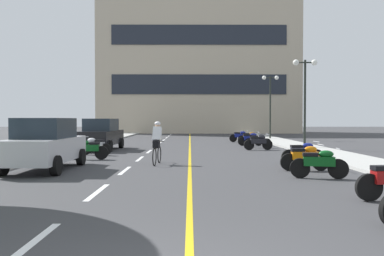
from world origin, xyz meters
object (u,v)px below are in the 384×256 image
object	(u,v)px
motorcycle_7	(258,142)
motorcycle_2	(319,163)
motorcycle_6	(95,146)
motorcycle_10	(250,137)
parked_car_near	(45,144)
cyclist_rider	(157,142)
street_lamp_far	(270,93)
parked_car_mid	(101,134)
motorcycle_3	(305,157)
motorcycle_4	(303,153)
motorcycle_5	(89,149)
motorcycle_8	(258,140)
motorcycle_9	(251,139)
street_lamp_mid	(305,83)
motorcycle_11	(240,136)

from	to	relation	value
motorcycle_7	motorcycle_2	bearing A→B (deg)	-90.47
motorcycle_6	motorcycle_10	size ratio (longest dim) A/B	1.01
parked_car_near	cyclist_rider	world-z (taller)	parked_car_near
street_lamp_far	motorcycle_10	xyz separation A→B (m)	(-2.68, -5.74, -3.62)
parked_car_mid	cyclist_rider	world-z (taller)	parked_car_mid
motorcycle_2	motorcycle_10	distance (m)	16.75
motorcycle_3	street_lamp_far	bearing A→B (deg)	81.62
motorcycle_4	motorcycle_5	xyz separation A→B (m)	(-8.90, 1.94, 0.00)
parked_car_mid	motorcycle_6	size ratio (longest dim) A/B	2.57
street_lamp_far	motorcycle_8	xyz separation A→B (m)	(-2.78, -9.85, -3.62)
motorcycle_2	street_lamp_far	bearing A→B (deg)	82.02
motorcycle_8	motorcycle_9	world-z (taller)	same
motorcycle_7	parked_car_near	bearing A→B (deg)	-135.59
motorcycle_6	motorcycle_2	bearing A→B (deg)	-41.87
motorcycle_2	motorcycle_10	size ratio (longest dim) A/B	1.02
street_lamp_mid	motorcycle_9	bearing A→B (deg)	134.03
street_lamp_far	motorcycle_3	xyz separation A→B (m)	(-3.05, -20.69, -3.62)
motorcycle_10	motorcycle_8	bearing A→B (deg)	-91.42
motorcycle_2	motorcycle_8	bearing A→B (deg)	88.32
motorcycle_5	street_lamp_far	bearing A→B (deg)	55.83
motorcycle_8	cyclist_rider	bearing A→B (deg)	-122.25
parked_car_near	motorcycle_2	bearing A→B (deg)	-12.86
street_lamp_mid	motorcycle_3	distance (m)	10.96
street_lamp_far	street_lamp_mid	bearing A→B (deg)	-90.67
parked_car_mid	motorcycle_10	size ratio (longest dim) A/B	2.59
motorcycle_4	motorcycle_8	distance (m)	9.03
motorcycle_5	motorcycle_11	size ratio (longest dim) A/B	1.00
motorcycle_8	street_lamp_mid	bearing A→B (deg)	-17.89
motorcycle_3	motorcycle_4	distance (m)	1.86
motorcycle_5	street_lamp_mid	bearing A→B (deg)	28.70
parked_car_mid	street_lamp_far	bearing A→B (deg)	43.10
motorcycle_11	motorcycle_8	bearing A→B (deg)	-87.17
motorcycle_4	motorcycle_8	world-z (taller)	same
motorcycle_4	motorcycle_9	world-z (taller)	same
parked_car_mid	motorcycle_2	size ratio (longest dim) A/B	2.53
motorcycle_2	motorcycle_10	world-z (taller)	same
motorcycle_3	motorcycle_10	xyz separation A→B (m)	(0.37, 14.95, 0.00)
motorcycle_4	motorcycle_7	xyz separation A→B (m)	(-0.47, 7.29, 0.00)
parked_car_near	motorcycle_10	xyz separation A→B (m)	(9.42, 14.71, -0.44)
motorcycle_4	motorcycle_5	distance (m)	9.11
street_lamp_far	parked_car_near	bearing A→B (deg)	-120.62
motorcycle_7	motorcycle_8	xyz separation A→B (m)	(0.28, 1.74, 0.00)
parked_car_mid	motorcycle_11	world-z (taller)	parked_car_mid
street_lamp_far	motorcycle_7	bearing A→B (deg)	-104.81
street_lamp_mid	motorcycle_6	bearing A→B (deg)	-160.67
motorcycle_2	motorcycle_9	world-z (taller)	same
motorcycle_3	parked_car_mid	bearing A→B (deg)	134.61
street_lamp_far	motorcycle_5	distance (m)	20.79
motorcycle_3	motorcycle_11	bearing A→B (deg)	90.13
parked_car_mid	motorcycle_4	size ratio (longest dim) A/B	2.51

